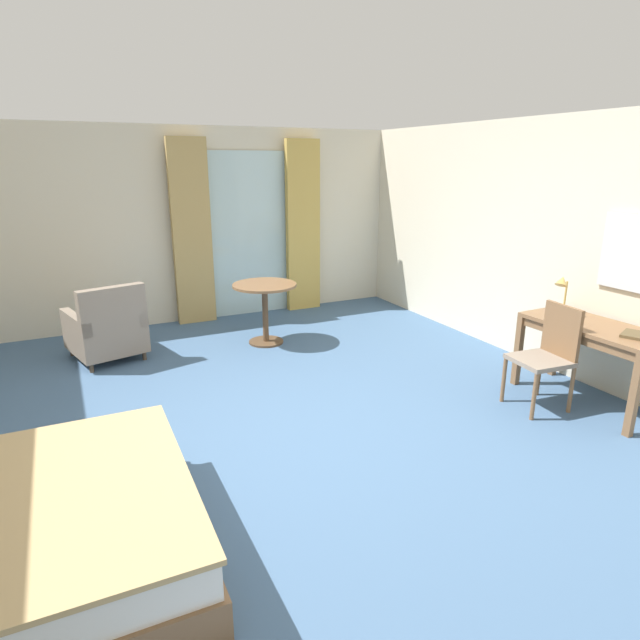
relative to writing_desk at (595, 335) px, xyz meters
The scene contains 12 objects.
ground 2.87m from the writing_desk, 168.33° to the left, with size 6.80×7.94×0.10m, color #426084.
wall_back 5.11m from the writing_desk, 122.54° to the left, with size 6.40×0.12×2.57m, color beige.
wall_right 0.95m from the writing_desk, 53.68° to the left, with size 0.12×7.54×2.57m, color beige.
balcony_glass_door 4.59m from the writing_desk, 113.23° to the left, with size 1.16×0.02×2.26m, color silver.
curtain_panel_left 4.88m from the writing_desk, 122.43° to the left, with size 0.51×0.10×2.42m, color tan.
curtain_panel_right 4.25m from the writing_desk, 103.70° to the left, with size 0.50×0.10×2.42m, color tan.
writing_desk is the anchor object (origin of this frame).
desk_chair 0.46m from the writing_desk, 165.11° to the left, with size 0.48×0.47×0.93m.
desk_lamp 0.50m from the writing_desk, 96.03° to the left, with size 0.28×0.19×0.41m.
armchair_by_window 4.92m from the writing_desk, 141.31° to the left, with size 0.86×0.92×0.87m.
round_cafe_table 3.51m from the writing_desk, 126.06° to the left, with size 0.76×0.76×0.73m.
wall_mirror 0.78m from the writing_desk, ahead, with size 0.02×0.59×0.67m.
Camera 1 is at (-1.42, -3.52, 2.12)m, focal length 29.83 mm.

